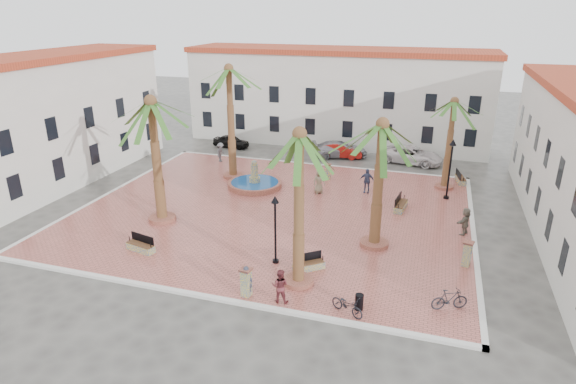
# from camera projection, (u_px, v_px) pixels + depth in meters

# --- Properties ---
(ground) EXTENTS (120.00, 120.00, 0.00)m
(ground) POSITION_uv_depth(u_px,v_px,m) (274.00, 212.00, 33.29)
(ground) COLOR #56544F
(ground) RESTS_ON ground
(plaza) EXTENTS (26.00, 22.00, 0.15)m
(plaza) POSITION_uv_depth(u_px,v_px,m) (274.00, 211.00, 33.26)
(plaza) COLOR #B85E52
(plaza) RESTS_ON ground
(kerb_n) EXTENTS (26.30, 0.30, 0.16)m
(kerb_n) POSITION_uv_depth(u_px,v_px,m) (314.00, 165.00, 43.06)
(kerb_n) COLOR silver
(kerb_n) RESTS_ON ground
(kerb_s) EXTENTS (26.30, 0.30, 0.16)m
(kerb_s) POSITION_uv_depth(u_px,v_px,m) (201.00, 296.00, 23.46)
(kerb_s) COLOR silver
(kerb_s) RESTS_ON ground
(kerb_e) EXTENTS (0.30, 22.30, 0.16)m
(kerb_e) POSITION_uv_depth(u_px,v_px,m) (474.00, 236.00, 29.63)
(kerb_e) COLOR silver
(kerb_e) RESTS_ON ground
(kerb_w) EXTENTS (0.30, 22.30, 0.16)m
(kerb_w) POSITION_uv_depth(u_px,v_px,m) (114.00, 191.00, 36.89)
(kerb_w) COLOR silver
(kerb_w) RESTS_ON ground
(building_north) EXTENTS (30.40, 7.40, 9.50)m
(building_north) POSITION_uv_depth(u_px,v_px,m) (337.00, 96.00, 49.39)
(building_north) COLOR silver
(building_north) RESTS_ON ground
(building_west) EXTENTS (6.40, 24.40, 10.00)m
(building_west) POSITION_uv_depth(u_px,v_px,m) (39.00, 122.00, 36.80)
(building_west) COLOR silver
(building_west) RESTS_ON ground
(fountain) EXTENTS (4.19, 4.19, 2.17)m
(fountain) POSITION_uv_depth(u_px,v_px,m) (255.00, 183.00, 37.47)
(fountain) COLOR #A75947
(fountain) RESTS_ON plaza
(palm_nw) EXTENTS (5.44, 5.44, 9.13)m
(palm_nw) POSITION_uv_depth(u_px,v_px,m) (229.00, 81.00, 36.94)
(palm_nw) COLOR #A75947
(palm_nw) RESTS_ON plaza
(palm_sw) EXTENTS (5.71, 5.71, 8.23)m
(palm_sw) POSITION_uv_depth(u_px,v_px,m) (152.00, 116.00, 29.19)
(palm_sw) COLOR #A75947
(palm_sw) RESTS_ON plaza
(palm_s) EXTENTS (5.04, 5.04, 8.11)m
(palm_s) POSITION_uv_depth(u_px,v_px,m) (299.00, 152.00, 21.97)
(palm_s) COLOR #A75947
(palm_s) RESTS_ON plaza
(palm_e) EXTENTS (5.49, 5.49, 7.63)m
(palm_e) POSITION_uv_depth(u_px,v_px,m) (381.00, 140.00, 26.06)
(palm_e) COLOR #A75947
(palm_e) RESTS_ON plaza
(palm_ne) EXTENTS (4.62, 4.62, 7.05)m
(palm_ne) POSITION_uv_depth(u_px,v_px,m) (453.00, 112.00, 35.20)
(palm_ne) COLOR #A75947
(palm_ne) RESTS_ON plaza
(bench_s) EXTENTS (1.88, 0.94, 0.95)m
(bench_s) POSITION_uv_depth(u_px,v_px,m) (141.00, 246.00, 27.58)
(bench_s) COLOR gray
(bench_s) RESTS_ON plaza
(bench_se) EXTENTS (1.67, 1.47, 0.90)m
(bench_se) POSITION_uv_depth(u_px,v_px,m) (309.00, 265.00, 25.61)
(bench_se) COLOR gray
(bench_se) RESTS_ON plaza
(bench_e) EXTENTS (0.83, 1.99, 1.02)m
(bench_e) POSITION_uv_depth(u_px,v_px,m) (401.00, 206.00, 33.22)
(bench_e) COLOR gray
(bench_e) RESTS_ON plaza
(bench_ne) EXTENTS (0.89, 1.88, 0.95)m
(bench_ne) POSITION_uv_depth(u_px,v_px,m) (460.00, 179.00, 38.38)
(bench_ne) COLOR gray
(bench_ne) RESTS_ON plaza
(lamppost_s) EXTENTS (0.43, 0.43, 3.93)m
(lamppost_s) POSITION_uv_depth(u_px,v_px,m) (275.00, 218.00, 25.45)
(lamppost_s) COLOR black
(lamppost_s) RESTS_ON plaza
(lamppost_e) EXTENTS (0.49, 0.49, 4.48)m
(lamppost_e) POSITION_uv_depth(u_px,v_px,m) (451.00, 159.00, 34.16)
(lamppost_e) COLOR black
(lamppost_e) RESTS_ON plaza
(bollard_se) EXTENTS (0.60, 0.60, 1.49)m
(bollard_se) POSITION_uv_depth(u_px,v_px,m) (246.00, 282.00, 23.09)
(bollard_se) COLOR gray
(bollard_se) RESTS_ON plaza
(bollard_n) EXTENTS (0.48, 0.48, 1.29)m
(bollard_n) POSITION_uv_depth(u_px,v_px,m) (328.00, 171.00, 38.99)
(bollard_n) COLOR gray
(bollard_n) RESTS_ON plaza
(bollard_e) EXTENTS (0.63, 0.63, 1.44)m
(bollard_e) POSITION_uv_depth(u_px,v_px,m) (467.00, 253.00, 25.80)
(bollard_e) COLOR gray
(bollard_e) RESTS_ON plaza
(litter_bin) EXTENTS (0.40, 0.40, 0.77)m
(litter_bin) POSITION_uv_depth(u_px,v_px,m) (359.00, 302.00, 22.17)
(litter_bin) COLOR black
(litter_bin) RESTS_ON plaza
(cyclist_a) EXTENTS (0.62, 0.43, 1.62)m
(cyclist_a) POSITION_uv_depth(u_px,v_px,m) (246.00, 281.00, 23.07)
(cyclist_a) COLOR #303545
(cyclist_a) RESTS_ON plaza
(bicycle_a) EXTENTS (1.82, 1.32, 0.91)m
(bicycle_a) POSITION_uv_depth(u_px,v_px,m) (347.00, 305.00, 21.83)
(bicycle_a) COLOR black
(bicycle_a) RESTS_ON plaza
(cyclist_b) EXTENTS (0.88, 0.71, 1.71)m
(cyclist_b) POSITION_uv_depth(u_px,v_px,m) (280.00, 286.00, 22.58)
(cyclist_b) COLOR maroon
(cyclist_b) RESTS_ON plaza
(bicycle_b) EXTENTS (1.80, 1.16, 1.05)m
(bicycle_b) POSITION_uv_depth(u_px,v_px,m) (450.00, 299.00, 22.13)
(bicycle_b) COLOR black
(bicycle_b) RESTS_ON plaza
(pedestrian_fountain_a) EXTENTS (1.10, 1.01, 1.88)m
(pedestrian_fountain_a) POSITION_uv_depth(u_px,v_px,m) (319.00, 181.00, 35.95)
(pedestrian_fountain_a) COLOR #7E6F55
(pedestrian_fountain_a) RESTS_ON plaza
(pedestrian_fountain_b) EXTENTS (1.12, 0.50, 1.88)m
(pedestrian_fountain_b) POSITION_uv_depth(u_px,v_px,m) (367.00, 181.00, 36.08)
(pedestrian_fountain_b) COLOR #3C4363
(pedestrian_fountain_b) RESTS_ON plaza
(pedestrian_north) EXTENTS (0.68, 1.14, 1.74)m
(pedestrian_north) POSITION_uv_depth(u_px,v_px,m) (221.00, 152.00, 43.43)
(pedestrian_north) COLOR #545459
(pedestrian_north) RESTS_ON plaza
(pedestrian_east) EXTENTS (1.11, 1.68, 1.73)m
(pedestrian_east) POSITION_uv_depth(u_px,v_px,m) (465.00, 221.00, 29.41)
(pedestrian_east) COLOR #686052
(pedestrian_east) RESTS_ON plaza
(car_black) EXTENTS (3.71, 1.64, 1.24)m
(car_black) POSITION_uv_depth(u_px,v_px,m) (231.00, 141.00, 48.51)
(car_black) COLOR black
(car_black) RESTS_ON ground
(car_red) EXTENTS (4.51, 2.07, 1.43)m
(car_red) POSITION_uv_depth(u_px,v_px,m) (339.00, 150.00, 45.16)
(car_red) COLOR maroon
(car_red) RESTS_ON ground
(car_silver) EXTENTS (5.53, 3.75, 1.49)m
(car_silver) POSITION_uv_depth(u_px,v_px,m) (340.00, 149.00, 45.34)
(car_silver) COLOR #9C9CA4
(car_silver) RESTS_ON ground
(car_white) EXTENTS (5.87, 3.54, 1.52)m
(car_white) POSITION_uv_depth(u_px,v_px,m) (412.00, 155.00, 43.53)
(car_white) COLOR silver
(car_white) RESTS_ON ground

